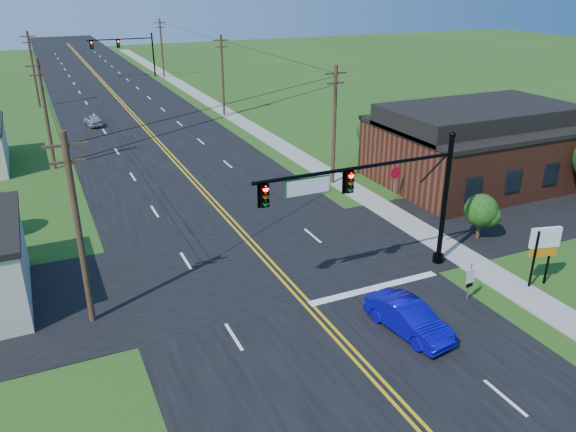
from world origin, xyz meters
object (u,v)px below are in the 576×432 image
signal_mast_far (125,49)px  route_sign (470,279)px  signal_mast_main (375,195)px  blue_car (408,319)px  stop_sign (395,176)px

signal_mast_far → route_sign: size_ratio=5.35×
signal_mast_far → signal_mast_main: bearing=-90.1°
blue_car → signal_mast_main: bearing=68.3°
route_sign → signal_mast_main: bearing=123.9°
signal_mast_far → route_sign: bearing=-87.7°
blue_car → signal_mast_far: bearing=80.4°
signal_mast_far → stop_sign: (7.57, -63.03, -2.70)m
signal_mast_far → blue_car: signal_mast_far is taller
signal_mast_main → route_sign: (3.16, -3.90, -3.55)m
signal_mast_main → blue_car: size_ratio=2.57×
signal_mast_main → stop_sign: bearing=49.5°
signal_mast_main → stop_sign: (7.67, 8.97, -2.90)m
route_sign → stop_sign: 13.65m
signal_mast_main → blue_car: signal_mast_main is taller
blue_car → stop_sign: (8.79, 13.85, 1.12)m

